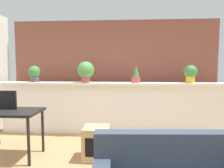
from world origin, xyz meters
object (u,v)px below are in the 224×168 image
potted_plant_3 (190,73)px  desk (4,116)px  potted_plant_0 (34,73)px  tv_monitor (5,100)px  potted_plant_2 (136,75)px  side_cube_shelf (96,143)px  potted_plant_1 (86,71)px

potted_plant_3 → desk: size_ratio=0.33×
potted_plant_0 → tv_monitor: 1.22m
desk → tv_monitor: bearing=112.1°
potted_plant_0 → potted_plant_3: size_ratio=0.97×
potted_plant_2 → potted_plant_3: bearing=-0.6°
potted_plant_0 → potted_plant_3: (3.25, -0.03, 0.01)m
potted_plant_0 → tv_monitor: potted_plant_0 is taller
tv_monitor → potted_plant_2: bearing=28.1°
potted_plant_2 → desk: potted_plant_2 is taller
desk → side_cube_shelf: bearing=2.1°
tv_monitor → potted_plant_0: bearing=91.6°
desk → tv_monitor: size_ratio=2.91×
desk → potted_plant_0: bearing=93.0°
potted_plant_3 → potted_plant_1: bearing=-179.1°
potted_plant_1 → tv_monitor: 1.61m
potted_plant_1 → tv_monitor: potted_plant_1 is taller
potted_plant_0 → potted_plant_2: bearing=-0.5°
potted_plant_3 → tv_monitor: (-3.21, -1.12, -0.40)m
potted_plant_0 → potted_plant_3: potted_plant_3 is taller
potted_plant_1 → potted_plant_3: potted_plant_1 is taller
potted_plant_1 → desk: 1.72m
desk → potted_plant_1: bearing=47.9°
potted_plant_0 → potted_plant_1: size_ratio=0.80×
potted_plant_2 → tv_monitor: bearing=-151.9°
potted_plant_1 → side_cube_shelf: bearing=-71.3°
side_cube_shelf → desk: bearing=-177.9°
potted_plant_1 → desk: potted_plant_1 is taller
potted_plant_1 → potted_plant_2: bearing=2.4°
potted_plant_0 → potted_plant_2: size_ratio=0.96×
potted_plant_0 → desk: 1.39m
potted_plant_0 → potted_plant_1: 1.13m
potted_plant_2 → desk: (-2.09, -1.22, -0.59)m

